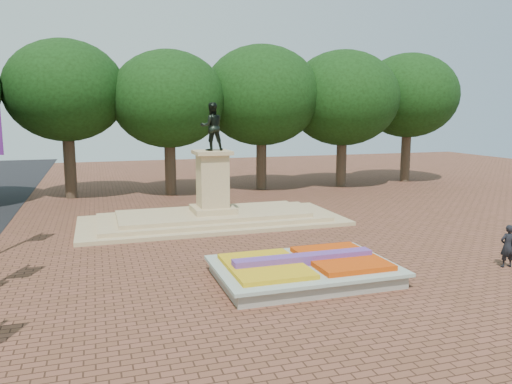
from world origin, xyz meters
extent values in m
plane|color=brown|center=(0.00, 0.00, 0.00)|extent=(90.00, 90.00, 0.00)
cube|color=gray|center=(1.00, -2.00, 0.23)|extent=(6.00, 4.00, 0.45)
cube|color=#B6C1AF|center=(1.00, -2.00, 0.50)|extent=(6.30, 4.30, 0.12)
cube|color=#DD410C|center=(2.45, -2.00, 0.63)|extent=(2.60, 3.40, 0.22)
cube|color=yellow|center=(-0.45, -2.00, 0.62)|extent=(2.60, 3.40, 0.18)
cube|color=#4A2D7D|center=(1.00, -2.00, 0.72)|extent=(5.20, 0.55, 0.38)
cube|color=tan|center=(0.00, 8.00, 0.10)|extent=(14.00, 6.00, 0.20)
cube|color=tan|center=(0.00, 8.00, 0.30)|extent=(12.00, 5.00, 0.20)
cube|color=tan|center=(0.00, 8.00, 0.50)|extent=(10.00, 4.00, 0.20)
cube|color=tan|center=(0.00, 8.00, 0.75)|extent=(2.20, 2.20, 0.30)
cube|color=tan|center=(0.00, 8.00, 2.30)|extent=(1.50, 1.50, 2.80)
cube|color=tan|center=(0.00, 8.00, 3.80)|extent=(1.90, 1.90, 0.20)
imported|color=black|center=(0.00, 8.00, 5.15)|extent=(1.22, 0.95, 2.50)
cylinder|color=#382A1F|center=(-8.00, 18.00, 2.00)|extent=(0.80, 0.80, 4.00)
ellipsoid|color=black|center=(-8.00, 18.00, 6.69)|extent=(8.80, 8.80, 7.48)
cylinder|color=#382A1F|center=(-1.00, 18.00, 2.00)|extent=(0.80, 0.80, 4.00)
ellipsoid|color=black|center=(-1.00, 18.00, 6.69)|extent=(8.80, 8.80, 7.48)
cylinder|color=#382A1F|center=(6.00, 18.00, 2.00)|extent=(0.80, 0.80, 4.00)
ellipsoid|color=black|center=(6.00, 18.00, 6.69)|extent=(8.80, 8.80, 7.48)
cylinder|color=#382A1F|center=(13.00, 18.00, 2.00)|extent=(0.80, 0.80, 4.00)
ellipsoid|color=black|center=(13.00, 18.00, 6.69)|extent=(8.80, 8.80, 7.48)
cylinder|color=#382A1F|center=(20.00, 18.00, 2.00)|extent=(0.80, 0.80, 4.00)
ellipsoid|color=black|center=(20.00, 18.00, 6.69)|extent=(8.80, 8.80, 7.48)
imported|color=black|center=(9.00, -3.09, 0.83)|extent=(0.64, 0.45, 1.67)
camera|label=1|loc=(-5.87, -17.77, 5.91)|focal=35.00mm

